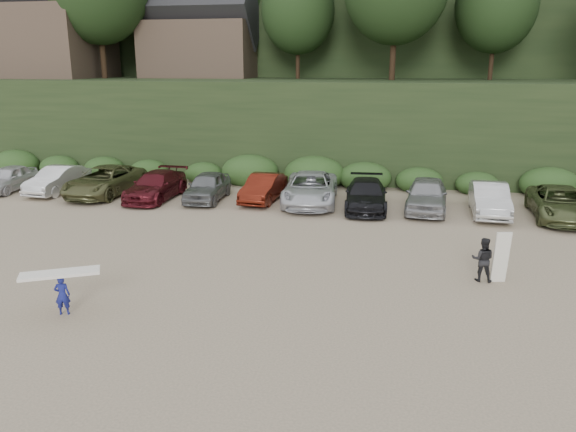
# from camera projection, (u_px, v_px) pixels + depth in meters

# --- Properties ---
(ground) EXTENTS (120.00, 120.00, 0.00)m
(ground) POSITION_uv_depth(u_px,v_px,m) (306.00, 277.00, 19.30)
(ground) COLOR tan
(ground) RESTS_ON ground
(hillside_backdrop) EXTENTS (90.00, 41.50, 28.00)m
(hillside_backdrop) POSITION_uv_depth(u_px,v_px,m) (370.00, 15.00, 50.34)
(hillside_backdrop) COLOR black
(hillside_backdrop) RESTS_ON ground
(parked_cars) EXTENTS (39.80, 6.33, 1.63)m
(parked_cars) POSITION_uv_depth(u_px,v_px,m) (344.00, 192.00, 28.48)
(parked_cars) COLOR silver
(parked_cars) RESTS_ON ground
(child_surfer) EXTENTS (2.22, 1.58, 1.32)m
(child_surfer) POSITION_uv_depth(u_px,v_px,m) (61.00, 286.00, 16.22)
(child_surfer) COLOR navy
(child_surfer) RESTS_ON ground
(adult_surfer) EXTENTS (1.23, 0.66, 1.79)m
(adult_surfer) POSITION_uv_depth(u_px,v_px,m) (484.00, 259.00, 18.76)
(adult_surfer) COLOR black
(adult_surfer) RESTS_ON ground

